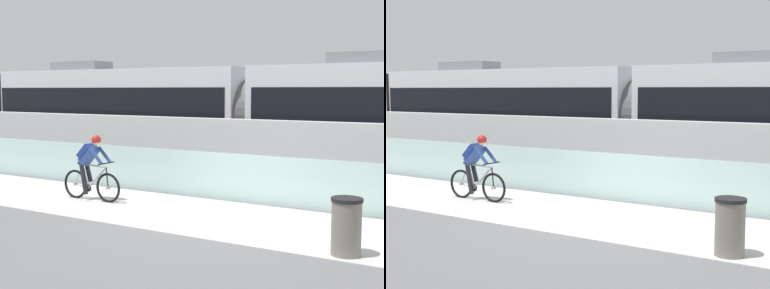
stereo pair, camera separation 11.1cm
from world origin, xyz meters
The scene contains 9 objects.
ground_plane centered at (0.00, 0.00, 0.00)m, with size 200.00×200.00×0.00m, color slate.
bike_path_deck centered at (0.00, 0.00, 0.01)m, with size 32.00×3.20×0.01m, color silver.
glass_parapet centered at (0.00, 1.85, 0.57)m, with size 32.00×0.05×1.15m, color silver.
concrete_barrier_wall centered at (0.00, 3.65, 0.94)m, with size 32.00×0.36×1.88m, color silver.
tram_rail_near centered at (0.00, 6.13, 0.00)m, with size 32.00×0.08×0.01m, color #595654.
tram_rail_far centered at (0.00, 7.57, 0.00)m, with size 32.00×0.08×0.01m, color #595654.
tram centered at (-2.34, 6.85, 1.89)m, with size 22.56×2.54×3.81m.
cyclist_on_bike centered at (-3.47, 0.00, 0.80)m, with size 1.77×0.58×1.61m.
trash_bin centered at (3.12, -1.25, 0.48)m, with size 0.51×0.51×0.96m.
Camera 2 is at (5.66, -9.96, 2.70)m, focal length 51.63 mm.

